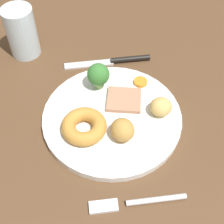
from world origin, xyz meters
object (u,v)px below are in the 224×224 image
Objects in this scene: yorkshire_pudding at (84,126)px; broccoli_floret at (98,75)px; dinner_plate at (112,118)px; meat_slice_main at (124,100)px; fork at (135,202)px; knife at (115,61)px; carrot_coin_front at (140,82)px; roast_potato_right at (161,107)px; water_glass at (22,32)px; roast_potato_left at (123,130)px.

broccoli_floret is at bearing -22.68° from yorkshire_pudding.
dinner_plate is 4.00× the size of meat_slice_main.
knife reaches higher than fork.
carrot_coin_front reaches higher than fork.
roast_potato_right reaches higher than dinner_plate.
knife is at bearing -110.57° from water_glass.
knife is 1.69× the size of water_glass.
carrot_coin_front is 8.75cm from broccoli_floret.
yorkshire_pudding is at bearing 157.32° from broccoli_floret.
dinner_plate is at bearing -85.18° from fork.
roast_potato_left is 1.64× the size of carrot_coin_front.
water_glass is at bearing 30.59° from roast_potato_left.
carrot_coin_front is 24.63cm from fork.
water_glass reaches higher than fork.
yorkshire_pudding is 1.99× the size of roast_potato_right.
roast_potato_left is (-7.81, 1.94, 1.50)cm from meat_slice_main.
carrot_coin_front is at bearing -46.17° from meat_slice_main.
dinner_plate is 5.80× the size of roast_potato_left.
yorkshire_pudding is at bearing 69.09° from roast_potato_left.
roast_potato_left is at bearing -88.99° from fork.
meat_slice_main is at bearing -13.97° from roast_potato_left.
water_glass is at bearing -64.87° from fork.
water_glass is at bearing -17.84° from knife.
roast_potato_left is 1.10× the size of roast_potato_right.
broccoli_floret reaches higher than dinner_plate.
carrot_coin_front is (7.96, 1.75, -1.34)cm from roast_potato_right.
fork is at bearing 172.95° from meat_slice_main.
yorkshire_pudding reaches higher than knife.
meat_slice_main is 5.83cm from carrot_coin_front.
broccoli_floret is 0.36× the size of fork.
dinner_plate is 16.71cm from fork.
roast_potato_right is 13.29cm from broccoli_floret.
meat_slice_main is 7.24cm from roast_potato_right.
broccoli_floret is 0.50× the size of water_glass.
carrot_coin_front is (4.04, -4.20, -0.08)cm from meat_slice_main.
roast_potato_right is 0.26× the size of fork.
dinner_plate is at bearing -65.70° from yorkshire_pudding.
broccoli_floret reaches higher than knife.
roast_potato_right is 0.37× the size of water_glass.
meat_slice_main is at bearing -56.88° from yorkshire_pudding.
yorkshire_pudding is (-5.39, 8.27, 0.87)cm from meat_slice_main.
roast_potato_left is at bearing 116.21° from roast_potato_right.
dinner_plate reaches higher than knife.
fork is at bearing -178.55° from dinner_plate.
roast_potato_left is 12.75cm from broccoli_floret.
meat_slice_main is 2.38× the size of carrot_coin_front.
roast_potato_right reaches higher than carrot_coin_front.
roast_potato_left is at bearing 85.18° from knife.
yorkshire_pudding is at bearing 127.09° from carrot_coin_front.
carrot_coin_front is 27.23cm from water_glass.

